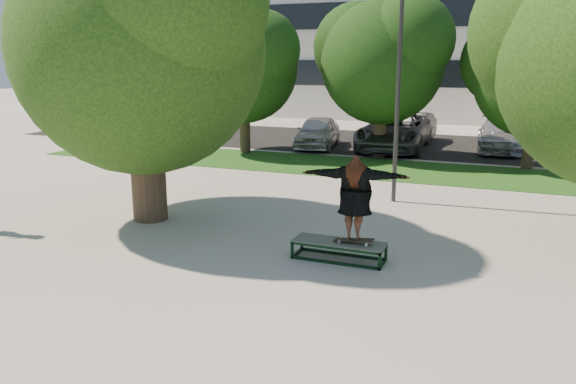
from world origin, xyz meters
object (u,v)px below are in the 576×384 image
at_px(car_silver_a, 318,132).
at_px(grind_box, 339,250).
at_px(tree_left, 139,34).
at_px(car_silver_b, 501,135).
at_px(car_dark, 411,128).
at_px(lamppost, 398,86).
at_px(car_grey, 394,131).

bearing_deg(car_silver_a, grind_box, -78.33).
distance_m(tree_left, car_silver_b, 16.85).
bearing_deg(car_silver_b, car_dark, 164.68).
distance_m(tree_left, lamppost, 6.70).
distance_m(lamppost, car_grey, 9.59).
height_order(car_grey, car_silver_b, car_grey).
distance_m(lamppost, car_dark, 11.74).
relative_size(tree_left, car_grey, 1.23).
height_order(lamppost, car_dark, lamppost).
distance_m(tree_left, car_dark, 16.19).
height_order(tree_left, lamppost, tree_left).
relative_size(grind_box, car_silver_b, 0.39).
height_order(car_dark, car_grey, car_grey).
height_order(lamppost, car_silver_a, lamppost).
height_order(car_silver_a, car_silver_b, car_silver_a).
bearing_deg(tree_left, lamppost, 36.42).
relative_size(tree_left, grind_box, 3.95).
distance_m(tree_left, grind_box, 6.83).
xyz_separation_m(car_silver_a, car_grey, (3.30, 0.62, 0.11)).
xyz_separation_m(grind_box, car_dark, (-1.44, 16.43, 0.51)).
relative_size(grind_box, car_dark, 0.42).
distance_m(car_dark, car_silver_b, 4.07).
relative_size(grind_box, car_grey, 0.31).
relative_size(lamppost, grind_box, 3.39).
xyz_separation_m(car_silver_a, car_dark, (3.63, 2.89, 0.01)).
bearing_deg(lamppost, car_grey, 101.37).
height_order(grind_box, car_dark, car_dark).
bearing_deg(car_grey, car_silver_b, 16.38).
xyz_separation_m(tree_left, car_grey, (3.46, 13.02, -3.62)).
height_order(car_dark, car_silver_b, car_dark).
relative_size(grind_box, car_silver_a, 0.44).
distance_m(grind_box, car_silver_b, 15.82).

